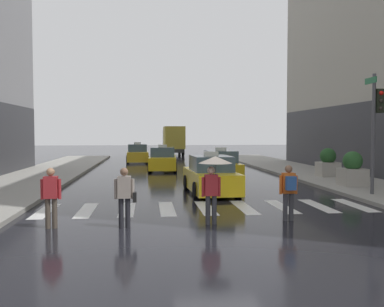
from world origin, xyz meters
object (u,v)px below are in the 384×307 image
(pedestrian_with_backpack, at_px, (289,188))
(pedestrian_plain_coat, at_px, (51,194))
(traffic_light_pole, at_px, (376,116))
(box_truck, at_px, (173,140))
(taxi_third, at_px, (163,160))
(planter_mid_block, at_px, (328,164))
(taxi_fourth, at_px, (137,154))
(pedestrian_with_umbrella, at_px, (214,171))
(taxi_second, at_px, (221,167))
(planter_near_corner, at_px, (352,170))
(taxi_lead, at_px, (211,176))
(pedestrian_with_handbag, at_px, (125,194))

(pedestrian_with_backpack, height_order, pedestrian_plain_coat, same)
(pedestrian_plain_coat, bearing_deg, traffic_light_pole, 19.77)
(pedestrian_plain_coat, bearing_deg, box_truck, 81.36)
(taxi_third, xyz_separation_m, planter_mid_block, (9.10, -6.40, 0.15))
(taxi_fourth, relative_size, planter_mid_block, 2.87)
(traffic_light_pole, height_order, taxi_fourth, traffic_light_pole)
(pedestrian_with_umbrella, bearing_deg, taxi_third, 92.60)
(taxi_fourth, xyz_separation_m, box_truck, (3.91, 11.73, 1.13))
(pedestrian_with_umbrella, bearing_deg, taxi_second, 79.01)
(traffic_light_pole, distance_m, pedestrian_with_umbrella, 8.51)
(traffic_light_pole, distance_m, planter_near_corner, 3.59)
(taxi_lead, bearing_deg, traffic_light_pole, -17.00)
(traffic_light_pole, xyz_separation_m, taxi_lead, (-6.36, 1.94, -2.53))
(taxi_third, distance_m, pedestrian_with_backpack, 17.50)
(pedestrian_with_backpack, bearing_deg, taxi_fourth, 101.07)
(pedestrian_with_handbag, distance_m, pedestrian_plain_coat, 2.00)
(traffic_light_pole, height_order, pedestrian_with_umbrella, traffic_light_pole)
(box_truck, xyz_separation_m, planter_mid_block, (7.11, -26.35, -0.98))
(taxi_fourth, bearing_deg, taxi_second, -70.89)
(pedestrian_plain_coat, bearing_deg, pedestrian_with_backpack, 1.89)
(pedestrian_with_handbag, bearing_deg, planter_near_corner, 34.73)
(taxi_fourth, bearing_deg, taxi_lead, -79.66)
(pedestrian_with_umbrella, height_order, pedestrian_plain_coat, pedestrian_with_umbrella)
(taxi_third, distance_m, pedestrian_with_handbag, 17.69)
(taxi_fourth, distance_m, box_truck, 12.42)
(traffic_light_pole, distance_m, taxi_fourth, 23.79)
(pedestrian_with_handbag, height_order, planter_near_corner, planter_near_corner)
(pedestrian_plain_coat, bearing_deg, pedestrian_with_handbag, -4.47)
(taxi_fourth, relative_size, pedestrian_with_backpack, 2.78)
(box_truck, relative_size, pedestrian_with_backpack, 4.58)
(taxi_fourth, xyz_separation_m, planter_near_corner, (10.34, -18.82, 0.15))
(box_truck, xyz_separation_m, pedestrian_with_handbag, (-3.69, -37.56, -0.92))
(pedestrian_with_handbag, height_order, pedestrian_plain_coat, same)
(pedestrian_with_backpack, height_order, pedestrian_with_handbag, same)
(box_truck, bearing_deg, pedestrian_with_backpack, -88.36)
(taxi_lead, xyz_separation_m, taxi_fourth, (-3.56, 19.53, 0.00))
(taxi_lead, bearing_deg, box_truck, 89.36)
(traffic_light_pole, xyz_separation_m, taxi_third, (-8.00, 13.25, -2.53))
(taxi_third, xyz_separation_m, taxi_fourth, (-1.92, 8.22, 0.00))
(pedestrian_plain_coat, xyz_separation_m, planter_near_corner, (12.11, 6.86, -0.07))
(planter_mid_block, bearing_deg, taxi_third, 144.90)
(box_truck, relative_size, pedestrian_with_handbag, 4.58)
(box_truck, height_order, pedestrian_with_backpack, box_truck)
(traffic_light_pole, relative_size, taxi_lead, 1.04)
(traffic_light_pole, height_order, taxi_second, traffic_light_pole)
(box_truck, bearing_deg, pedestrian_plain_coat, -98.64)
(pedestrian_with_backpack, distance_m, pedestrian_plain_coat, 6.75)
(pedestrian_with_handbag, bearing_deg, taxi_third, 84.49)
(box_truck, bearing_deg, traffic_light_pole, -79.74)
(taxi_third, bearing_deg, box_truck, 84.30)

